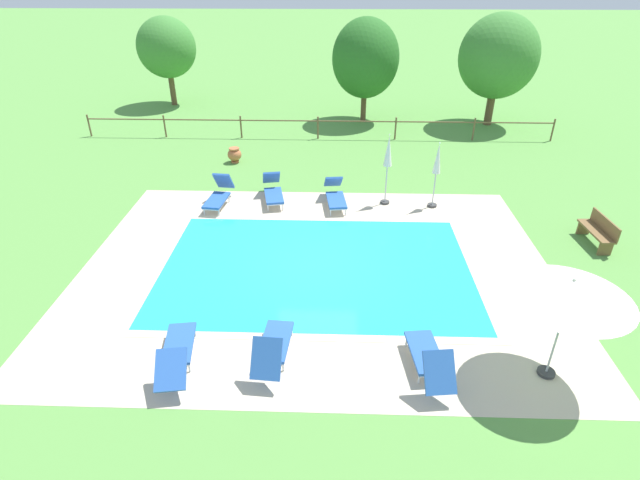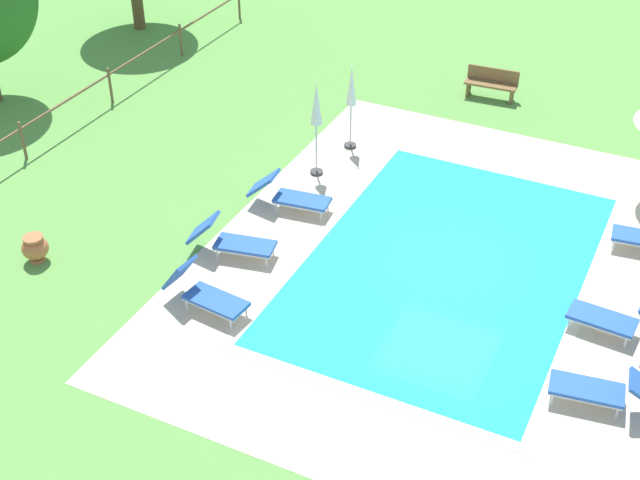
# 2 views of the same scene
# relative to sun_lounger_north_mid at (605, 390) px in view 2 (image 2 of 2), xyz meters

# --- Properties ---
(ground_plane) EXTENTS (160.00, 160.00, 0.00)m
(ground_plane) POSITION_rel_sun_lounger_north_mid_xyz_m (2.76, 3.86, -0.36)
(ground_plane) COLOR #599342
(pool_deck_paving) EXTENTS (12.99, 10.13, 0.01)m
(pool_deck_paving) POSITION_rel_sun_lounger_north_mid_xyz_m (2.76, 3.86, -0.36)
(pool_deck_paving) COLOR beige
(pool_deck_paving) RESTS_ON ground
(swimming_pool_water) EXTENTS (8.49, 5.64, 0.01)m
(swimming_pool_water) POSITION_rel_sun_lounger_north_mid_xyz_m (2.76, 3.86, -0.36)
(swimming_pool_water) COLOR #23A8C1
(swimming_pool_water) RESTS_ON ground
(pool_coping_rim) EXTENTS (8.97, 6.12, 0.01)m
(pool_coping_rim) POSITION_rel_sun_lounger_north_mid_xyz_m (2.76, 3.86, -0.35)
(pool_coping_rim) COLOR beige
(pool_coping_rim) RESTS_ON ground
(sun_lounger_north_mid) EXTENTS (0.89, 2.10, 0.78)m
(sun_lounger_north_mid) POSITION_rel_sun_lounger_north_mid_xyz_m (0.00, 0.00, 0.00)
(sun_lounger_north_mid) COLOR #2856A8
(sun_lounger_north_mid) RESTS_ON ground
(sun_lounger_north_far) EXTENTS (0.96, 2.00, 0.93)m
(sun_lounger_north_far) POSITION_rel_sun_lounger_north_mid_xyz_m (1.08, 8.19, 0.02)
(sun_lounger_north_far) COLOR #2856A8
(sun_lounger_north_far) RESTS_ON ground
(sun_lounger_north_end) EXTENTS (0.74, 1.88, 1.01)m
(sun_lounger_north_end) POSITION_rel_sun_lounger_north_mid_xyz_m (2.00, 0.18, 0.03)
(sun_lounger_north_end) COLOR #2856A8
(sun_lounger_north_end) RESTS_ON ground
(sun_lounger_south_near_corner) EXTENTS (0.83, 2.02, 0.89)m
(sun_lounger_south_near_corner) POSITION_rel_sun_lounger_north_mid_xyz_m (3.27, 7.91, 0.02)
(sun_lounger_south_near_corner) COLOR #2856A8
(sun_lounger_south_near_corner) RESTS_ON ground
(sun_lounger_south_far) EXTENTS (0.80, 1.87, 1.02)m
(sun_lounger_south_far) POSITION_rel_sun_lounger_north_mid_xyz_m (-0.76, 7.74, 0.04)
(sun_lounger_south_far) COLOR #2856A8
(sun_lounger_south_far) RESTS_ON ground
(patio_umbrella_closed_row_west) EXTENTS (0.32, 0.32, 2.51)m
(patio_umbrella_closed_row_west) POSITION_rel_sun_lounger_north_mid_xyz_m (5.01, 8.09, 1.38)
(patio_umbrella_closed_row_west) COLOR #383838
(patio_umbrella_closed_row_west) RESTS_ON ground
(patio_umbrella_closed_row_mid_west) EXTENTS (0.32, 0.32, 2.31)m
(patio_umbrella_closed_row_mid_west) POSITION_rel_sun_lounger_north_mid_xyz_m (6.63, 7.89, 1.19)
(patio_umbrella_closed_row_mid_west) COLOR #383838
(patio_umbrella_closed_row_mid_west) RESTS_ON ground
(wooden_bench_lawn_side) EXTENTS (0.53, 1.52, 0.87)m
(wooden_bench_lawn_side) POSITION_rel_sun_lounger_north_mid_xyz_m (11.11, 5.44, 0.10)
(wooden_bench_lawn_side) COLOR brown
(wooden_bench_lawn_side) RESTS_ON ground
(terracotta_urn_near_fence) EXTENTS (0.58, 0.58, 0.63)m
(terracotta_urn_near_fence) POSITION_rel_sun_lounger_north_mid_xyz_m (-0.98, 11.92, -0.02)
(terracotta_urn_near_fence) COLOR #B7663D
(terracotta_urn_near_fence) RESTS_ON ground
(perimeter_fence) EXTENTS (22.01, 0.08, 1.05)m
(perimeter_fence) POSITION_rel_sun_lounger_north_mid_xyz_m (2.40, 15.18, 0.34)
(perimeter_fence) COLOR brown
(perimeter_fence) RESTS_ON ground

